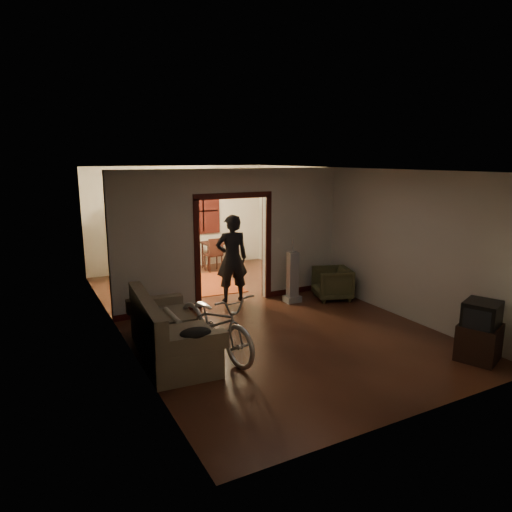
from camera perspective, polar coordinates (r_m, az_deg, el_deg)
floor at (r=9.15m, az=-0.88°, el=-7.01°), size 5.00×8.50×0.01m
ceiling at (r=8.65m, az=-0.94°, el=10.80°), size 5.00×8.50×0.01m
wall_back at (r=12.68m, az=-9.66°, el=4.73°), size 5.00×0.02×2.80m
wall_left at (r=8.00m, az=-17.09°, el=0.04°), size 0.02×8.50×2.80m
wall_right at (r=10.15m, az=11.79°, el=2.81°), size 0.02×8.50×2.80m
partition_wall at (r=9.46m, az=-2.97°, el=2.37°), size 5.00×0.14×2.80m
door_casing at (r=9.51m, az=-2.95°, el=0.59°), size 1.74×0.20×2.32m
far_window at (r=12.86m, az=-6.65°, el=5.59°), size 0.98×0.06×1.28m
chandelier at (r=10.95m, az=-6.92°, el=8.65°), size 0.24×0.24×0.24m
light_switch at (r=9.90m, az=2.75°, el=1.94°), size 0.08×0.01×0.12m
sofa at (r=7.20m, az=-10.45°, el=-8.56°), size 1.09×2.17×0.97m
rolled_paper at (r=7.48m, az=-10.43°, el=-7.39°), size 0.09×0.73×0.09m
jacket at (r=6.33m, az=-7.57°, el=-9.50°), size 0.44×0.33×0.13m
bicycle at (r=7.15m, az=-5.17°, el=-8.26°), size 1.07×2.07×1.04m
armchair at (r=10.03m, az=9.49°, el=-3.38°), size 0.95×0.94×0.69m
tv_stand at (r=7.80m, az=26.09°, el=-9.63°), size 0.77×0.74×0.55m
crt_tv at (r=7.67m, az=26.37°, el=-6.77°), size 0.67×0.64×0.46m
vacuum at (r=9.65m, az=4.59°, el=-2.65°), size 0.38×0.33×1.09m
person at (r=9.61m, az=-3.03°, el=-0.31°), size 0.75×0.56×1.87m
oriental_rug at (r=11.15m, az=-6.58°, el=-3.51°), size 1.71×2.15×0.02m
locker at (r=11.85m, az=-14.75°, el=1.15°), size 0.84×0.49×1.64m
globe at (r=11.70m, az=-15.05°, el=6.53°), size 0.26×0.26×0.26m
desk at (r=12.69m, az=-4.46°, el=0.13°), size 1.06×0.68×0.73m
desk_chair at (r=12.32m, az=-5.38°, el=0.20°), size 0.45×0.45×0.92m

